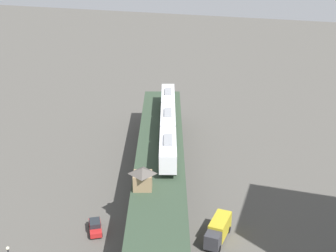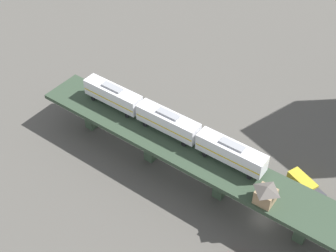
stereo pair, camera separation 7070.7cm
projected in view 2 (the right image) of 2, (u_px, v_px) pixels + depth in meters
ground_plane at (263, 219)px, 77.55m from camera, size 400.00×400.00×0.00m
elevated_viaduct at (267, 194)px, 73.37m from camera, size 36.05×90.18×7.37m
subway_train at (168, 122)px, 80.69m from camera, size 14.01×36.28×4.45m
signal_hut at (266, 194)px, 69.77m from camera, size 4.05×4.05×3.40m
delivery_truck at (305, 187)px, 80.35m from camera, size 2.85×7.35×3.20m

